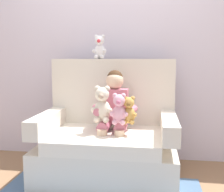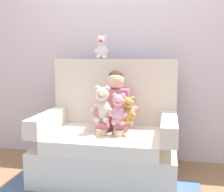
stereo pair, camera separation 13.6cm
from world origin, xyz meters
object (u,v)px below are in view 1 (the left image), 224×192
Objects in this scene: plush_cream at (102,105)px; plush_pink at (119,110)px; seated_child at (114,109)px; plush_white_on_backrest at (100,48)px; armchair at (108,141)px; plush_honey at (129,111)px.

plush_pink is at bearing -5.95° from plush_cream.
seated_child is 0.21m from plush_pink.
plush_pink is (0.08, -0.19, 0.03)m from seated_child.
plush_white_on_backrest reaches higher than plush_pink.
plush_cream reaches higher than plush_pink.
plush_pink is 0.18m from plush_cream.
seated_child is at bearing 119.23° from plush_pink.
seated_child is (0.05, 0.01, 0.32)m from armchair.
armchair is 5.10× the size of plush_white_on_backrest.
plush_cream is at bearing 165.87° from plush_pink.
plush_white_on_backrest is (-0.27, 0.48, 0.56)m from plush_pink.
plush_cream is (-0.25, 0.04, 0.04)m from plush_honey.
plush_honey is at bearing -35.83° from armchair.
armchair is 3.83× the size of plush_cream.
plush_white_on_backrest is (-0.14, 0.30, 0.91)m from armchair.
plush_pink is 1.11× the size of plush_white_on_backrest.
plush_honey is (0.16, -0.16, 0.01)m from seated_child.
armchair is at bearing 89.04° from plush_cream.
plush_white_on_backrest is (-0.10, 0.42, 0.54)m from plush_cream.
plush_pink is 1.11× the size of plush_honey.
seated_child is at bearing 69.93° from plush_cream.
plush_cream is at bearing -87.19° from plush_white_on_backrest.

